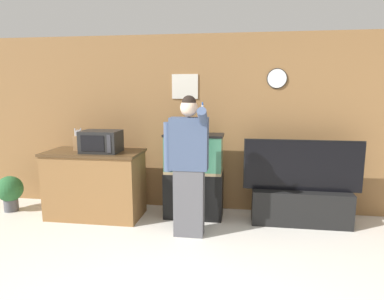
{
  "coord_description": "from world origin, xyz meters",
  "views": [
    {
      "loc": [
        0.34,
        -2.02,
        1.82
      ],
      "look_at": [
        -0.3,
        2.22,
        1.05
      ],
      "focal_mm": 32.0,
      "sensor_mm": 36.0,
      "label": 1
    }
  ],
  "objects_px": {
    "counter_island": "(95,184)",
    "potted_plant": "(10,191)",
    "knife_block": "(78,142)",
    "tv_on_stand": "(301,199)",
    "microwave": "(101,141)",
    "person_standing": "(188,165)",
    "aquarium_on_stand": "(194,176)"
  },
  "relations": [
    {
      "from": "potted_plant",
      "to": "aquarium_on_stand",
      "type": "bearing_deg",
      "value": 3.62
    },
    {
      "from": "counter_island",
      "to": "potted_plant",
      "type": "xyz_separation_m",
      "value": [
        -1.37,
        0.01,
        -0.17
      ]
    },
    {
      "from": "knife_block",
      "to": "potted_plant",
      "type": "bearing_deg",
      "value": -178.84
    },
    {
      "from": "aquarium_on_stand",
      "to": "potted_plant",
      "type": "xyz_separation_m",
      "value": [
        -2.77,
        -0.18,
        -0.29
      ]
    },
    {
      "from": "person_standing",
      "to": "microwave",
      "type": "bearing_deg",
      "value": 162.82
    },
    {
      "from": "microwave",
      "to": "aquarium_on_stand",
      "type": "distance_m",
      "value": 1.38
    },
    {
      "from": "potted_plant",
      "to": "knife_block",
      "type": "bearing_deg",
      "value": 1.16
    },
    {
      "from": "microwave",
      "to": "person_standing",
      "type": "bearing_deg",
      "value": -17.18
    },
    {
      "from": "knife_block",
      "to": "tv_on_stand",
      "type": "bearing_deg",
      "value": 2.11
    },
    {
      "from": "knife_block",
      "to": "aquarium_on_stand",
      "type": "height_order",
      "value": "knife_block"
    },
    {
      "from": "tv_on_stand",
      "to": "knife_block",
      "type": "bearing_deg",
      "value": -177.89
    },
    {
      "from": "microwave",
      "to": "person_standing",
      "type": "relative_size",
      "value": 0.3
    },
    {
      "from": "counter_island",
      "to": "person_standing",
      "type": "xyz_separation_m",
      "value": [
        1.42,
        -0.45,
        0.43
      ]
    },
    {
      "from": "counter_island",
      "to": "microwave",
      "type": "distance_m",
      "value": 0.64
    },
    {
      "from": "counter_island",
      "to": "tv_on_stand",
      "type": "bearing_deg",
      "value": 2.96
    },
    {
      "from": "aquarium_on_stand",
      "to": "knife_block",
      "type": "bearing_deg",
      "value": -174.7
    },
    {
      "from": "counter_island",
      "to": "knife_block",
      "type": "height_order",
      "value": "knife_block"
    },
    {
      "from": "knife_block",
      "to": "aquarium_on_stand",
      "type": "relative_size",
      "value": 0.26
    },
    {
      "from": "person_standing",
      "to": "potted_plant",
      "type": "relative_size",
      "value": 3.26
    },
    {
      "from": "tv_on_stand",
      "to": "person_standing",
      "type": "distance_m",
      "value": 1.67
    },
    {
      "from": "aquarium_on_stand",
      "to": "tv_on_stand",
      "type": "bearing_deg",
      "value": -1.45
    },
    {
      "from": "potted_plant",
      "to": "microwave",
      "type": "bearing_deg",
      "value": -2.28
    },
    {
      "from": "microwave",
      "to": "aquarium_on_stand",
      "type": "bearing_deg",
      "value": 10.59
    },
    {
      "from": "microwave",
      "to": "tv_on_stand",
      "type": "relative_size",
      "value": 0.33
    },
    {
      "from": "knife_block",
      "to": "aquarium_on_stand",
      "type": "xyz_separation_m",
      "value": [
        1.64,
        0.15,
        -0.47
      ]
    },
    {
      "from": "aquarium_on_stand",
      "to": "person_standing",
      "type": "distance_m",
      "value": 0.7
    },
    {
      "from": "microwave",
      "to": "knife_block",
      "type": "height_order",
      "value": "knife_block"
    },
    {
      "from": "knife_block",
      "to": "tv_on_stand",
      "type": "xyz_separation_m",
      "value": [
        3.12,
        0.12,
        -0.73
      ]
    },
    {
      "from": "person_standing",
      "to": "knife_block",
      "type": "bearing_deg",
      "value": 163.96
    },
    {
      "from": "aquarium_on_stand",
      "to": "person_standing",
      "type": "bearing_deg",
      "value": -87.89
    },
    {
      "from": "knife_block",
      "to": "person_standing",
      "type": "xyz_separation_m",
      "value": [
        1.67,
        -0.48,
        -0.16
      ]
    },
    {
      "from": "counter_island",
      "to": "microwave",
      "type": "bearing_deg",
      "value": -19.83
    }
  ]
}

